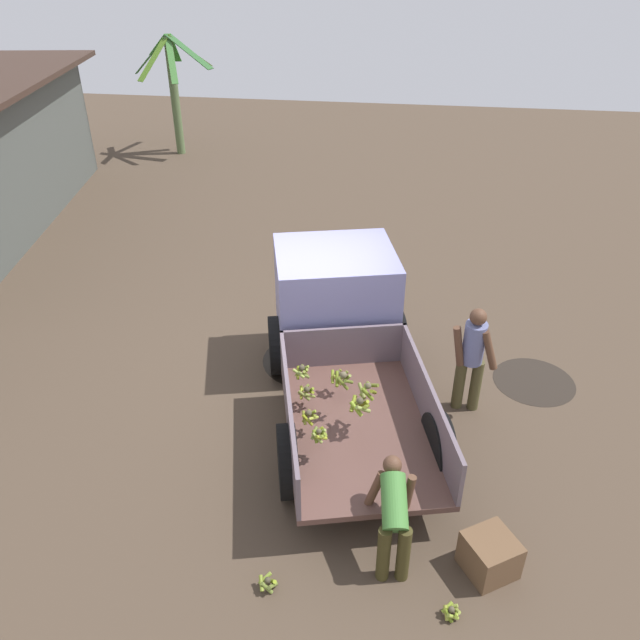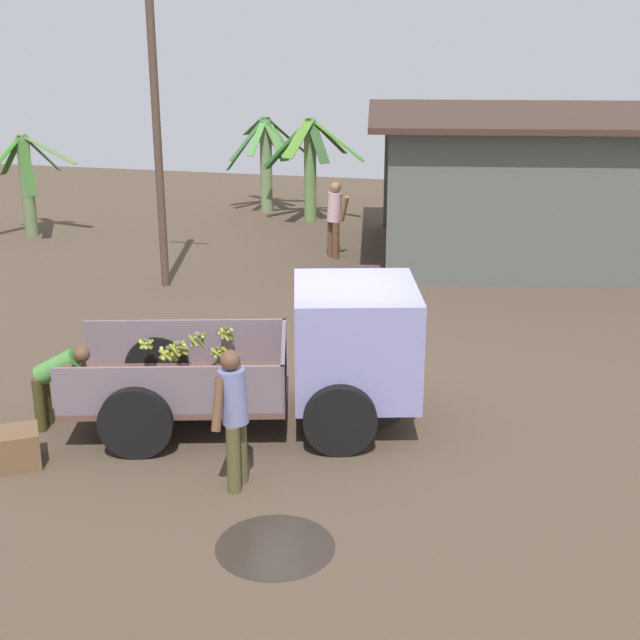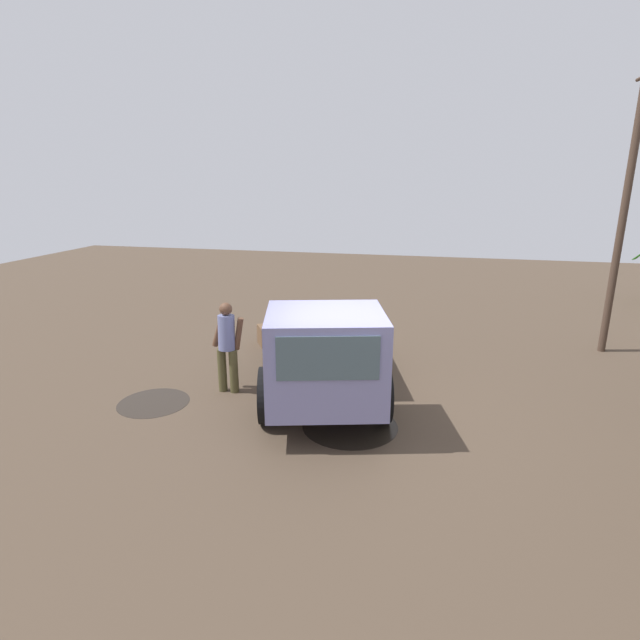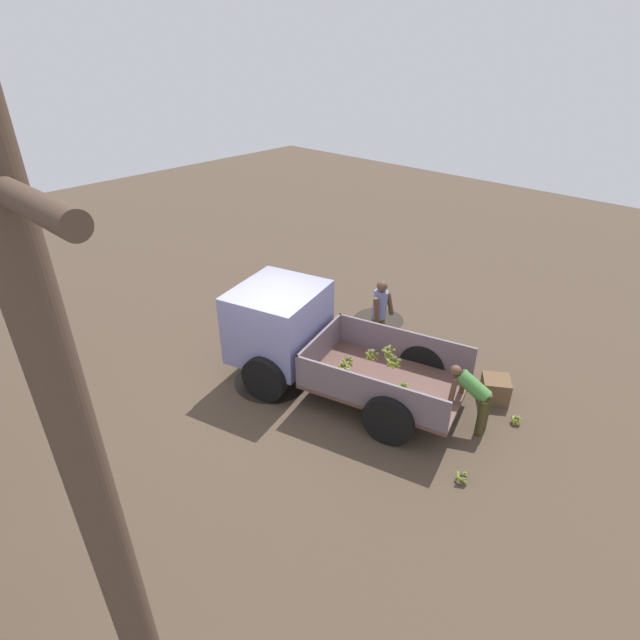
% 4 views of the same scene
% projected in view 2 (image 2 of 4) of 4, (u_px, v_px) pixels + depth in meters
% --- Properties ---
extents(ground, '(36.00, 36.00, 0.00)m').
position_uv_depth(ground, '(339.00, 407.00, 12.23)').
color(ground, '#4C3C2E').
extents(mud_patch_0, '(1.22, 1.22, 0.01)m').
position_uv_depth(mud_patch_0, '(275.00, 546.00, 9.01)').
color(mud_patch_0, '#2C241D').
rests_on(mud_patch_0, ground).
extents(mud_patch_1, '(1.51, 1.51, 0.01)m').
position_uv_depth(mud_patch_1, '(350.00, 408.00, 12.18)').
color(mud_patch_1, black).
rests_on(mud_patch_1, ground).
extents(cargo_truck, '(4.75, 2.85, 1.86)m').
position_uv_depth(cargo_truck, '(319.00, 351.00, 11.48)').
color(cargo_truck, brown).
rests_on(cargo_truck, ground).
extents(warehouse_shed, '(10.81, 7.71, 3.13)m').
position_uv_depth(warehouse_shed, '(617.00, 153.00, 19.30)').
color(warehouse_shed, '#525751').
rests_on(warehouse_shed, ground).
extents(utility_pole, '(0.94, 0.16, 6.12)m').
position_uv_depth(utility_pole, '(157.00, 126.00, 16.76)').
color(utility_pole, '#4B382B').
rests_on(utility_pole, ground).
extents(banana_palm_0, '(2.20, 1.97, 2.56)m').
position_uv_depth(banana_palm_0, '(266.00, 161.00, 24.05)').
color(banana_palm_0, '#6D8656').
rests_on(banana_palm_0, ground).
extents(banana_palm_1, '(2.16, 1.97, 2.44)m').
position_uv_depth(banana_palm_1, '(27.00, 183.00, 21.39)').
color(banana_palm_1, '#5D774B').
rests_on(banana_palm_1, ground).
extents(banana_palm_3, '(2.72, 2.71, 2.66)m').
position_uv_depth(banana_palm_3, '(310.00, 166.00, 22.88)').
color(banana_palm_3, '#628A48').
rests_on(banana_palm_3, ground).
extents(person_foreground_visitor, '(0.34, 0.65, 1.66)m').
position_uv_depth(person_foreground_visitor, '(234.00, 413.00, 9.88)').
color(person_foreground_visitor, '#4C4728').
rests_on(person_foreground_visitor, ground).
extents(person_worker_loading, '(0.78, 0.57, 1.14)m').
position_uv_depth(person_worker_loading, '(57.00, 379.00, 11.40)').
color(person_worker_loading, '#3C3618').
rests_on(person_worker_loading, ground).
extents(person_bystander_near_shed, '(0.60, 0.56, 1.68)m').
position_uv_depth(person_bystander_near_shed, '(335.00, 216.00, 19.55)').
color(person_bystander_near_shed, brown).
rests_on(person_bystander_near_shed, ground).
extents(banana_bunch_on_ground_0, '(0.22, 0.22, 0.17)m').
position_uv_depth(banana_bunch_on_ground_0, '(69.00, 381.00, 12.85)').
color(banana_bunch_on_ground_0, '#453E2D').
rests_on(banana_bunch_on_ground_0, ground).
extents(wooden_crate_0, '(0.69, 0.69, 0.45)m').
position_uv_depth(wooden_crate_0, '(18.00, 448.00, 10.59)').
color(wooden_crate_0, brown).
rests_on(wooden_crate_0, ground).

